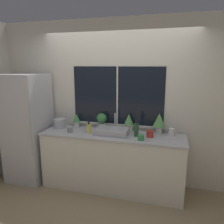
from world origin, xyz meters
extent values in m
plane|color=#937F60|center=(0.00, 0.00, 0.00)|extent=(14.00, 14.00, 0.00)
cube|color=silver|center=(0.00, 0.65, 1.35)|extent=(8.00, 0.06, 2.70)
cube|color=black|center=(0.00, 0.61, 1.47)|extent=(1.53, 0.01, 0.95)
cube|color=silver|center=(0.00, 0.60, 1.47)|extent=(0.02, 0.01, 0.95)
cube|color=silver|center=(0.00, 0.60, 0.98)|extent=(1.59, 0.04, 0.03)
cube|color=silver|center=(-2.09, 1.50, 1.35)|extent=(0.06, 7.00, 2.70)
cube|color=silver|center=(0.00, 0.29, 0.44)|extent=(2.22, 0.58, 0.88)
cube|color=#ADADB2|center=(0.00, 0.29, 0.90)|extent=(2.25, 0.60, 0.03)
cube|color=#B7B7BC|center=(-1.49, 0.24, 0.92)|extent=(0.63, 0.67, 1.83)
cylinder|color=silver|center=(-1.20, -0.10, 1.01)|extent=(0.02, 0.02, 0.82)
cube|color=#ADADB2|center=(0.00, 0.28, 0.96)|extent=(0.51, 0.33, 0.09)
cylinder|color=#B7B7BC|center=(0.00, 0.47, 0.93)|extent=(0.04, 0.04, 0.03)
cylinder|color=#B7B7BC|center=(0.00, 0.47, 1.08)|extent=(0.02, 0.02, 0.26)
cylinder|color=white|center=(-0.70, 0.51, 0.96)|extent=(0.09, 0.09, 0.09)
cone|color=#478E4C|center=(-0.70, 0.51, 1.08)|extent=(0.13, 0.13, 0.14)
cylinder|color=white|center=(-0.24, 0.51, 0.97)|extent=(0.13, 0.13, 0.10)
sphere|color=#387A3D|center=(-0.24, 0.51, 1.10)|extent=(0.17, 0.17, 0.17)
cylinder|color=white|center=(0.22, 0.51, 0.98)|extent=(0.12, 0.12, 0.11)
cone|color=#569951|center=(0.22, 0.51, 1.12)|extent=(0.15, 0.15, 0.17)
cylinder|color=white|center=(0.70, 0.51, 0.98)|extent=(0.10, 0.10, 0.11)
cone|color=#569951|center=(0.70, 0.51, 1.14)|extent=(0.19, 0.19, 0.21)
cylinder|color=#DBD14C|center=(-0.37, 0.24, 0.99)|extent=(0.07, 0.07, 0.14)
cylinder|color=black|center=(-0.37, 0.24, 1.08)|extent=(0.03, 0.03, 0.04)
cylinder|color=#235128|center=(0.38, 0.27, 1.02)|extent=(0.07, 0.07, 0.20)
cylinder|color=black|center=(0.38, 0.27, 1.15)|extent=(0.03, 0.03, 0.06)
cylinder|color=gray|center=(-0.67, 0.19, 0.96)|extent=(0.09, 0.09, 0.08)
cylinder|color=#B72D28|center=(0.58, 0.29, 0.97)|extent=(0.10, 0.10, 0.10)
cylinder|color=#38844C|center=(0.47, 0.12, 0.96)|extent=(0.09, 0.09, 0.08)
cylinder|color=white|center=(0.89, 0.47, 0.97)|extent=(0.09, 0.09, 0.10)
cylinder|color=#B2B2B7|center=(-0.96, 0.39, 1.00)|extent=(0.20, 0.20, 0.15)
cone|color=#B2B2B7|center=(-0.96, 0.39, 1.08)|extent=(0.17, 0.17, 0.02)
camera|label=1|loc=(0.88, -2.84, 1.97)|focal=35.00mm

